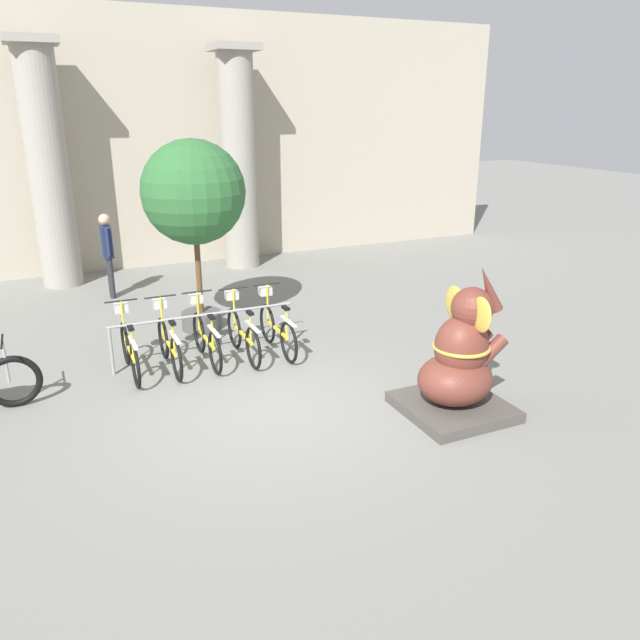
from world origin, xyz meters
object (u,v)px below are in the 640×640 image
object	(u,v)px
bicycle_3	(243,333)
person_pedestrian	(108,248)
bicycle_2	(206,337)
potted_tree	(194,196)
bicycle_0	(129,349)
elephant_statue	(460,364)
bicycle_4	(277,328)
bicycle_1	(169,343)

from	to	relation	value
bicycle_3	person_pedestrian	size ratio (longest dim) A/B	0.93
bicycle_2	potted_tree	distance (m)	2.53
bicycle_0	elephant_statue	distance (m)	4.82
bicycle_2	bicycle_4	distance (m)	1.17
bicycle_1	elephant_statue	world-z (taller)	elephant_statue
bicycle_3	bicycle_0	bearing A→B (deg)	178.07
bicycle_4	person_pedestrian	distance (m)	4.82
bicycle_3	elephant_statue	size ratio (longest dim) A/B	0.82
bicycle_0	person_pedestrian	distance (m)	4.30
person_pedestrian	bicycle_0	bearing A→B (deg)	-93.52
bicycle_4	bicycle_1	bearing A→B (deg)	178.86
bicycle_0	potted_tree	size ratio (longest dim) A/B	0.49
bicycle_3	potted_tree	world-z (taller)	potted_tree
bicycle_1	potted_tree	xyz separation A→B (m)	(0.90, 1.56, 1.98)
bicycle_4	elephant_statue	world-z (taller)	elephant_statue
bicycle_0	bicycle_2	xyz separation A→B (m)	(1.16, -0.01, 0.00)
person_pedestrian	potted_tree	distance (m)	3.24
bicycle_0	elephant_statue	world-z (taller)	elephant_statue
bicycle_2	elephant_statue	size ratio (longest dim) A/B	0.82
elephant_statue	person_pedestrian	size ratio (longest dim) A/B	1.13
bicycle_3	bicycle_4	distance (m)	0.58
person_pedestrian	potted_tree	world-z (taller)	potted_tree
bicycle_0	person_pedestrian	size ratio (longest dim) A/B	0.93
potted_tree	bicycle_2	bearing A→B (deg)	-101.61
bicycle_4	bicycle_3	bearing A→B (deg)	179.77
potted_tree	bicycle_4	bearing A→B (deg)	-62.10
bicycle_0	bicycle_4	size ratio (longest dim) A/B	1.00
bicycle_2	elephant_statue	bearing A→B (deg)	-49.84
elephant_statue	potted_tree	xyz separation A→B (m)	(-2.24, 4.58, 1.71)
bicycle_0	potted_tree	xyz separation A→B (m)	(1.48, 1.54, 1.98)
elephant_statue	potted_tree	bearing A→B (deg)	116.10
bicycle_3	person_pedestrian	world-z (taller)	person_pedestrian
bicycle_1	elephant_statue	xyz separation A→B (m)	(3.14, -3.02, 0.27)
elephant_statue	potted_tree	size ratio (longest dim) A/B	0.60
bicycle_4	bicycle_0	bearing A→B (deg)	178.50
bicycle_3	elephant_statue	xyz separation A→B (m)	(1.98, -2.98, 0.27)
elephant_statue	bicycle_2	bearing A→B (deg)	130.16
bicycle_3	bicycle_4	size ratio (longest dim) A/B	1.00
bicycle_2	bicycle_4	xyz separation A→B (m)	(1.16, -0.05, 0.00)
bicycle_0	bicycle_2	bearing A→B (deg)	-0.34
bicycle_0	bicycle_3	xyz separation A→B (m)	(1.75, -0.06, 0.00)
person_pedestrian	elephant_statue	bearing A→B (deg)	-64.55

